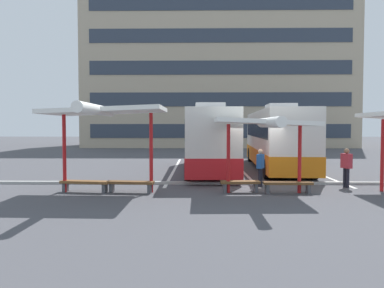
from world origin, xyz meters
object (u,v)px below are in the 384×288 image
at_px(waiting_shelter_0, 105,112).
at_px(waiting_passenger_1, 346,165).
at_px(waiting_shelter_1, 265,124).
at_px(coach_bus_0, 208,141).
at_px(bench_3, 288,185).
at_px(bench_2, 240,184).
at_px(bench_0, 85,184).
at_px(bench_1, 131,184).
at_px(waiting_passenger_0, 260,165).
at_px(coach_bus_1, 276,140).

bearing_deg(waiting_shelter_0, waiting_passenger_1, 9.43).
height_order(waiting_shelter_0, waiting_shelter_1, waiting_shelter_0).
distance_m(coach_bus_0, bench_3, 7.76).
height_order(bench_2, waiting_passenger_1, waiting_passenger_1).
bearing_deg(waiting_passenger_1, waiting_shelter_1, -156.14).
distance_m(bench_0, bench_1, 1.80).
bearing_deg(waiting_shelter_0, bench_3, 1.13).
relative_size(bench_3, waiting_passenger_1, 1.13).
bearing_deg(waiting_passenger_1, bench_2, -164.13).
distance_m(bench_0, waiting_passenger_0, 7.22).
xyz_separation_m(bench_0, waiting_passenger_0, (7.06, 1.43, 0.58)).
xyz_separation_m(bench_0, bench_2, (6.05, 0.05, -0.01)).
relative_size(bench_2, bench_3, 0.83).
xyz_separation_m(bench_1, bench_2, (4.25, 0.13, -0.01)).
xyz_separation_m(coach_bus_1, waiting_shelter_0, (-8.22, -8.72, 1.34)).
distance_m(waiting_shelter_1, bench_3, 2.50).
distance_m(coach_bus_0, waiting_passenger_0, 5.95).
bearing_deg(waiting_shelter_1, coach_bus_0, 105.11).
bearing_deg(waiting_passenger_1, waiting_shelter_0, -170.57).
bearing_deg(bench_0, waiting_shelter_0, -16.56).
bearing_deg(bench_0, bench_1, -2.63).
height_order(coach_bus_0, waiting_passenger_0, coach_bus_0).
distance_m(waiting_shelter_0, bench_3, 7.48).
xyz_separation_m(bench_3, waiting_passenger_1, (2.79, 1.48, 0.61)).
distance_m(waiting_shelter_0, waiting_passenger_1, 10.11).
height_order(waiting_shelter_0, bench_3, waiting_shelter_0).
bearing_deg(bench_1, waiting_shelter_1, -2.22).
relative_size(bench_0, bench_3, 1.05).
relative_size(coach_bus_1, bench_3, 6.74).
distance_m(coach_bus_0, waiting_shelter_0, 8.41).
relative_size(coach_bus_1, bench_0, 6.41).
height_order(waiting_shelter_0, bench_0, waiting_shelter_0).
bearing_deg(coach_bus_1, coach_bus_0, -160.01).
height_order(waiting_shelter_0, waiting_passenger_1, waiting_shelter_0).
height_order(coach_bus_1, waiting_passenger_0, coach_bus_1).
bearing_deg(coach_bus_0, waiting_passenger_1, -44.76).
xyz_separation_m(coach_bus_0, waiting_passenger_1, (5.65, -5.60, -0.79)).
xyz_separation_m(waiting_shelter_0, waiting_passenger_1, (9.75, 1.62, -2.15)).
bearing_deg(bench_0, bench_2, 0.43).
bearing_deg(bench_0, waiting_shelter_1, -2.32).
relative_size(coach_bus_1, waiting_shelter_0, 2.32).
distance_m(bench_0, waiting_passenger_1, 10.75).
bearing_deg(bench_2, bench_1, -178.28).
distance_m(waiting_shelter_1, waiting_passenger_0, 2.45).
xyz_separation_m(waiting_shelter_0, bench_0, (-0.90, 0.27, -2.76)).
distance_m(bench_0, bench_3, 7.86).
relative_size(coach_bus_0, waiting_shelter_0, 2.01).
bearing_deg(coach_bus_1, bench_1, -130.64).
relative_size(waiting_shelter_0, bench_1, 2.93).
relative_size(bench_2, waiting_passenger_0, 0.96).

